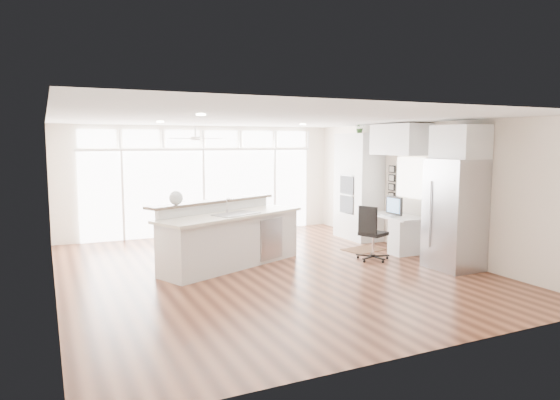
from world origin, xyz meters
name	(u,v)px	position (x,y,z in m)	size (l,w,h in m)	color
floor	(268,270)	(0.00, 0.00, -0.01)	(7.00, 8.00, 0.02)	#492416
ceiling	(267,119)	(0.00, 0.00, 2.70)	(7.00, 8.00, 0.02)	silver
wall_back	(202,180)	(0.00, 4.00, 1.35)	(7.00, 0.04, 2.70)	white
wall_front	(421,232)	(0.00, -4.00, 1.35)	(7.00, 0.04, 2.70)	white
wall_left	(51,207)	(-3.50, 0.00, 1.35)	(0.04, 8.00, 2.70)	white
wall_right	(421,188)	(3.50, 0.00, 1.35)	(0.04, 8.00, 2.70)	white
glass_wall	(203,192)	(0.00, 3.94, 1.05)	(5.80, 0.06, 2.08)	silver
transom_row	(202,139)	(0.00, 3.94, 2.38)	(5.90, 0.06, 0.40)	silver
desk_window	(410,178)	(3.46, 0.30, 1.55)	(0.04, 0.85, 0.85)	white
ceiling_fan	(195,134)	(-0.50, 2.80, 2.48)	(1.16, 1.16, 0.32)	white
recessed_lights	(263,121)	(0.00, 0.20, 2.68)	(3.40, 3.00, 0.02)	white
oven_cabinet	(359,187)	(3.17, 1.80, 1.25)	(0.64, 1.20, 2.50)	silver
desk_nook	(397,233)	(3.13, 0.30, 0.38)	(0.72, 1.30, 0.76)	silver
upper_cabinets	(401,140)	(3.17, 0.30, 2.35)	(0.64, 1.30, 0.64)	silver
refrigerator	(455,214)	(3.11, -1.35, 1.00)	(0.76, 0.90, 2.00)	#A5A5A9
fridge_cabinet	(460,142)	(3.17, -1.35, 2.30)	(0.64, 0.90, 0.60)	silver
framed_photos	(392,183)	(3.46, 0.92, 1.40)	(0.06, 0.22, 0.80)	black
kitchen_island	(232,234)	(-0.48, 0.56, 0.60)	(3.03, 1.14, 1.20)	silver
rug	(364,249)	(2.56, 0.67, 0.01)	(0.84, 0.61, 0.01)	#321C0F
office_chair	(373,233)	(2.18, -0.18, 0.53)	(0.56, 0.51, 1.07)	black
fishbowl	(176,198)	(-1.51, 0.54, 1.33)	(0.25, 0.25, 0.25)	silver
monitor	(394,205)	(3.05, 0.30, 0.98)	(0.09, 0.52, 0.43)	black
keyboard	(387,216)	(2.88, 0.30, 0.77)	(0.12, 0.33, 0.02)	silver
potted_plant	(360,129)	(3.17, 1.80, 2.60)	(0.24, 0.27, 0.21)	#37632A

